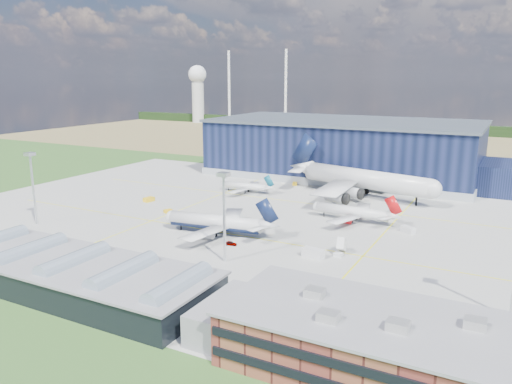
# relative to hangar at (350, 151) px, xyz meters

# --- Properties ---
(ground) EXTENTS (600.00, 600.00, 0.00)m
(ground) POSITION_rel_hangar_xyz_m (-2.81, -94.80, -11.62)
(ground) COLOR #264A1B
(ground) RESTS_ON ground
(apron) EXTENTS (220.00, 160.00, 0.08)m
(apron) POSITION_rel_hangar_xyz_m (-2.81, -84.80, -11.59)
(apron) COLOR gray
(apron) RESTS_ON ground
(farmland) EXTENTS (600.00, 220.00, 0.01)m
(farmland) POSITION_rel_hangar_xyz_m (-2.81, 125.20, -11.62)
(farmland) COLOR olive
(farmland) RESTS_ON ground
(treeline) EXTENTS (600.00, 8.00, 8.00)m
(treeline) POSITION_rel_hangar_xyz_m (-2.81, 205.20, -7.62)
(treeline) COLOR black
(treeline) RESTS_ON ground
(horizon_dressing) EXTENTS (440.20, 18.00, 70.00)m
(horizon_dressing) POSITION_rel_hangar_xyz_m (-194.11, 199.58, 22.58)
(horizon_dressing) COLOR white
(horizon_dressing) RESTS_ON ground
(hangar) EXTENTS (145.00, 62.00, 26.10)m
(hangar) POSITION_rel_hangar_xyz_m (0.00, 0.00, 0.00)
(hangar) COLOR black
(hangar) RESTS_ON ground
(ops_building) EXTENTS (46.00, 23.00, 10.90)m
(ops_building) POSITION_rel_hangar_xyz_m (52.20, -154.81, -6.82)
(ops_building) COLOR maroon
(ops_building) RESTS_ON ground
(glass_concourse) EXTENTS (78.00, 23.00, 8.60)m
(glass_concourse) POSITION_rel_hangar_xyz_m (-9.26, -154.80, -7.93)
(glass_concourse) COLOR black
(glass_concourse) RESTS_ON ground
(light_mast_west) EXTENTS (2.60, 2.60, 23.00)m
(light_mast_west) POSITION_rel_hangar_xyz_m (-62.81, -124.80, 3.82)
(light_mast_west) COLOR silver
(light_mast_west) RESTS_ON ground
(light_mast_center) EXTENTS (2.60, 2.60, 23.00)m
(light_mast_center) POSITION_rel_hangar_xyz_m (7.19, -124.80, 3.82)
(light_mast_center) COLOR silver
(light_mast_center) RESTS_ON ground
(airliner_navy) EXTENTS (41.35, 40.65, 12.07)m
(airliner_navy) POSITION_rel_hangar_xyz_m (-7.07, -106.80, -5.58)
(airliner_navy) COLOR silver
(airliner_navy) RESTS_ON ground
(airliner_red) EXTENTS (32.75, 32.14, 9.99)m
(airliner_red) POSITION_rel_hangar_xyz_m (24.53, -74.68, -6.62)
(airliner_red) COLOR silver
(airliner_red) RESTS_ON ground
(airliner_widebody) EXTENTS (81.56, 80.51, 21.95)m
(airliner_widebody) POSITION_rel_hangar_xyz_m (19.09, -39.81, -0.64)
(airliner_widebody) COLOR silver
(airliner_widebody) RESTS_ON ground
(airliner_regional) EXTENTS (25.31, 24.81, 7.89)m
(airliner_regional) POSITION_rel_hangar_xyz_m (-26.05, -54.80, -7.67)
(airliner_regional) COLOR silver
(airliner_regional) RESTS_ON ground
(gse_tug_a) EXTENTS (2.98, 4.24, 1.63)m
(gse_tug_a) POSITION_rel_hangar_xyz_m (-50.50, -84.97, -10.80)
(gse_tug_a) COLOR yellow
(gse_tug_a) RESTS_ON ground
(gse_tug_b) EXTENTS (2.79, 3.21, 1.17)m
(gse_tug_b) POSITION_rel_hangar_xyz_m (-34.39, -94.28, -11.03)
(gse_tug_b) COLOR yellow
(gse_tug_b) RESTS_ON ground
(gse_van_a) EXTENTS (6.00, 3.30, 2.48)m
(gse_van_a) POSITION_rel_hangar_xyz_m (26.02, -111.80, -10.37)
(gse_van_a) COLOR silver
(gse_van_a) RESTS_ON ground
(gse_cart_a) EXTENTS (2.40, 3.17, 1.24)m
(gse_cart_a) POSITION_rel_hangar_xyz_m (-3.06, -94.28, -11.00)
(gse_cart_a) COLOR silver
(gse_cart_a) RESTS_ON ground
(gse_van_b) EXTENTS (4.82, 4.08, 2.03)m
(gse_van_b) POSITION_rel_hangar_xyz_m (43.36, -78.96, -10.60)
(gse_van_b) COLOR silver
(gse_van_b) RESTS_ON ground
(gse_tug_c) EXTENTS (2.73, 3.41, 1.30)m
(gse_tug_c) POSITION_rel_hangar_xyz_m (-13.63, -32.80, -10.97)
(gse_tug_c) COLOR yellow
(gse_tug_c) RESTS_ON ground
(gse_cart_b) EXTENTS (3.49, 3.54, 1.29)m
(gse_cart_b) POSITION_rel_hangar_xyz_m (22.52, -76.30, -10.97)
(gse_cart_b) COLOR silver
(gse_cart_b) RESTS_ON ground
(airstair) EXTENTS (2.66, 5.11, 3.12)m
(airstair) POSITION_rel_hangar_xyz_m (31.50, -105.39, -10.06)
(airstair) COLOR silver
(airstair) RESTS_ON ground
(car_a) EXTENTS (3.81, 2.16, 1.22)m
(car_a) POSITION_rel_hangar_xyz_m (2.22, -113.53, -11.01)
(car_a) COLOR #99999E
(car_a) RESTS_ON ground
(car_b) EXTENTS (4.15, 2.54, 1.29)m
(car_b) POSITION_rel_hangar_xyz_m (-2.78, -142.80, -10.97)
(car_b) COLOR #99999E
(car_b) RESTS_ON ground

